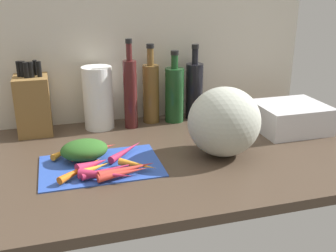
% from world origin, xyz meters
% --- Properties ---
extents(ground_plane, '(1.70, 0.80, 0.03)m').
position_xyz_m(ground_plane, '(0.00, 0.00, -0.01)').
color(ground_plane, '#47382B').
extents(wall_back, '(1.70, 0.03, 0.60)m').
position_xyz_m(wall_back, '(0.00, 0.39, 0.30)').
color(wall_back, beige).
rests_on(wall_back, ground_plane).
extents(cutting_board, '(0.36, 0.24, 0.01)m').
position_xyz_m(cutting_board, '(-0.07, -0.05, 0.00)').
color(cutting_board, '#2D51B7').
rests_on(cutting_board, ground_plane).
extents(carrot_0, '(0.09, 0.09, 0.02)m').
position_xyz_m(carrot_0, '(-0.17, 0.05, 0.02)').
color(carrot_0, orange).
rests_on(carrot_0, cutting_board).
extents(carrot_1, '(0.16, 0.08, 0.03)m').
position_xyz_m(carrot_1, '(-0.06, -0.16, 0.02)').
color(carrot_1, '#B2264C').
rests_on(carrot_1, cutting_board).
extents(carrot_2, '(0.14, 0.14, 0.02)m').
position_xyz_m(carrot_2, '(0.02, 0.00, 0.02)').
color(carrot_2, '#B2264C').
rests_on(carrot_2, cutting_board).
extents(carrot_3, '(0.10, 0.07, 0.02)m').
position_xyz_m(carrot_3, '(-0.09, -0.10, 0.02)').
color(carrot_3, orange).
rests_on(carrot_3, cutting_board).
extents(carrot_4, '(0.15, 0.14, 0.02)m').
position_xyz_m(carrot_4, '(-0.13, -0.09, 0.02)').
color(carrot_4, orange).
rests_on(carrot_4, cutting_board).
extents(carrot_5, '(0.16, 0.09, 0.04)m').
position_xyz_m(carrot_5, '(-0.08, 0.02, 0.03)').
color(carrot_5, red).
rests_on(carrot_5, cutting_board).
extents(carrot_6, '(0.15, 0.05, 0.02)m').
position_xyz_m(carrot_6, '(-0.01, -0.16, 0.02)').
color(carrot_6, red).
rests_on(carrot_6, cutting_board).
extents(carrot_7, '(0.18, 0.07, 0.02)m').
position_xyz_m(carrot_7, '(-0.04, -0.12, 0.02)').
color(carrot_7, '#B2264C').
rests_on(carrot_7, cutting_board).
extents(carrot_8, '(0.11, 0.05, 0.03)m').
position_xyz_m(carrot_8, '(-0.09, 0.02, 0.02)').
color(carrot_8, orange).
rests_on(carrot_8, cutting_board).
extents(carrot_9, '(0.18, 0.07, 0.03)m').
position_xyz_m(carrot_9, '(-0.00, -0.14, 0.02)').
color(carrot_9, red).
rests_on(carrot_9, cutting_board).
extents(carrot_10, '(0.11, 0.08, 0.03)m').
position_xyz_m(carrot_10, '(-0.09, -0.09, 0.03)').
color(carrot_10, '#B2264C').
rests_on(carrot_10, cutting_board).
extents(carrot_11, '(0.11, 0.09, 0.02)m').
position_xyz_m(carrot_11, '(0.04, -0.11, 0.02)').
color(carrot_11, orange).
rests_on(carrot_11, cutting_board).
extents(carrot_greens_pile, '(0.15, 0.11, 0.06)m').
position_xyz_m(carrot_greens_pile, '(-0.11, -0.00, 0.04)').
color(carrot_greens_pile, '#2D6023').
rests_on(carrot_greens_pile, cutting_board).
extents(winter_squash, '(0.24, 0.22, 0.23)m').
position_xyz_m(winter_squash, '(0.33, -0.07, 0.11)').
color(winter_squash, '#B2B7A8').
rests_on(winter_squash, ground_plane).
extents(knife_block, '(0.12, 0.13, 0.27)m').
position_xyz_m(knife_block, '(-0.26, 0.30, 0.11)').
color(knife_block, olive).
rests_on(knife_block, ground_plane).
extents(paper_towel_roll, '(0.11, 0.11, 0.24)m').
position_xyz_m(paper_towel_roll, '(-0.03, 0.30, 0.12)').
color(paper_towel_roll, white).
rests_on(paper_towel_roll, ground_plane).
extents(bottle_0, '(0.05, 0.05, 0.34)m').
position_xyz_m(bottle_0, '(0.09, 0.27, 0.14)').
color(bottle_0, '#471919').
rests_on(bottle_0, ground_plane).
extents(bottle_1, '(0.06, 0.06, 0.31)m').
position_xyz_m(bottle_1, '(0.18, 0.31, 0.12)').
color(bottle_1, brown).
rests_on(bottle_1, ground_plane).
extents(bottle_2, '(0.08, 0.08, 0.28)m').
position_xyz_m(bottle_2, '(0.27, 0.29, 0.11)').
color(bottle_2, '#19421E').
rests_on(bottle_2, ground_plane).
extents(bottle_3, '(0.07, 0.07, 0.30)m').
position_xyz_m(bottle_3, '(0.36, 0.31, 0.12)').
color(bottle_3, black).
rests_on(bottle_3, ground_plane).
extents(dish_rack, '(0.25, 0.22, 0.10)m').
position_xyz_m(dish_rack, '(0.66, 0.07, 0.05)').
color(dish_rack, silver).
rests_on(dish_rack, ground_plane).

